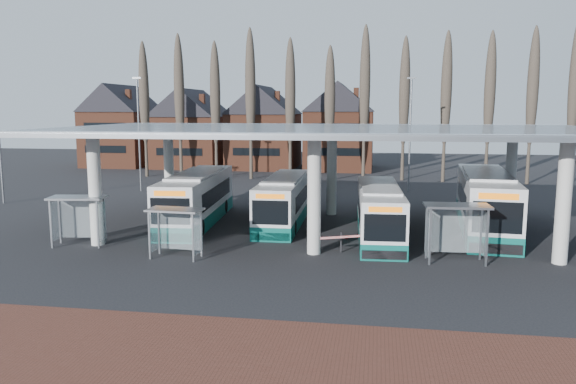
% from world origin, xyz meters
% --- Properties ---
extents(ground, '(140.00, 140.00, 0.00)m').
position_xyz_m(ground, '(0.00, 0.00, 0.00)').
color(ground, black).
rests_on(ground, ground).
extents(station_canopy, '(32.00, 16.00, 6.34)m').
position_xyz_m(station_canopy, '(0.00, 8.00, 5.68)').
color(station_canopy, beige).
rests_on(station_canopy, ground).
extents(poplar_row, '(45.10, 1.10, 14.50)m').
position_xyz_m(poplar_row, '(0.00, 33.00, 8.78)').
color(poplar_row, '#473D33').
rests_on(poplar_row, ground).
extents(townhouse_row, '(36.80, 10.30, 12.25)m').
position_xyz_m(townhouse_row, '(-15.75, 44.00, 5.94)').
color(townhouse_row, brown).
rests_on(townhouse_row, ground).
extents(lamp_post_a, '(0.80, 0.16, 10.17)m').
position_xyz_m(lamp_post_a, '(-18.00, 22.00, 5.34)').
color(lamp_post_a, slate).
rests_on(lamp_post_a, ground).
extents(lamp_post_b, '(0.80, 0.16, 10.17)m').
position_xyz_m(lamp_post_b, '(6.00, 26.00, 5.34)').
color(lamp_post_b, slate).
rests_on(lamp_post_b, ground).
extents(bus_0, '(3.43, 12.09, 3.32)m').
position_xyz_m(bus_0, '(-8.52, 9.34, 1.56)').
color(bus_0, white).
rests_on(bus_0, ground).
extents(bus_1, '(2.55, 11.06, 3.06)m').
position_xyz_m(bus_1, '(-2.79, 10.11, 1.44)').
color(bus_1, white).
rests_on(bus_1, ground).
extents(bus_2, '(2.87, 11.04, 3.04)m').
position_xyz_m(bus_2, '(3.33, 7.05, 1.43)').
color(bus_2, white).
rests_on(bus_2, ground).
extents(bus_3, '(3.93, 13.20, 3.61)m').
position_xyz_m(bus_3, '(9.80, 9.98, 1.70)').
color(bus_3, white).
rests_on(bus_3, ground).
extents(shelter_0, '(3.12, 1.89, 2.72)m').
position_xyz_m(shelter_0, '(-12.91, 2.28, 1.98)').
color(shelter_0, gray).
rests_on(shelter_0, ground).
extents(shelter_1, '(2.79, 1.53, 2.51)m').
position_xyz_m(shelter_1, '(-6.75, 0.70, 1.82)').
color(shelter_1, gray).
rests_on(shelter_1, ground).
extents(shelter_2, '(3.16, 1.71, 2.86)m').
position_xyz_m(shelter_2, '(7.01, 2.09, 2.08)').
color(shelter_2, gray).
rests_on(shelter_2, ground).
extents(barrier, '(2.02, 1.01, 1.08)m').
position_xyz_m(barrier, '(1.38, 2.56, 0.84)').
color(barrier, black).
rests_on(barrier, ground).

